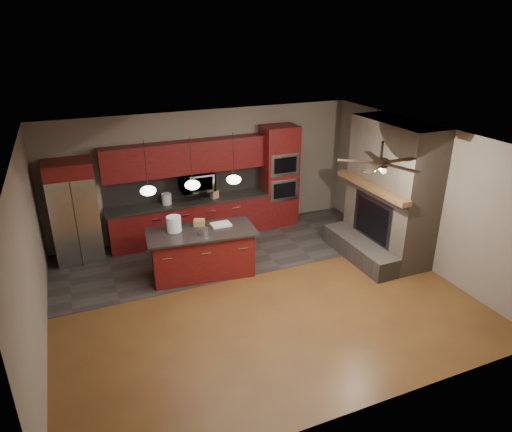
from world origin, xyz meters
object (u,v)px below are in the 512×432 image
refrigerator (74,212)px  paint_can (204,231)px  microwave (197,182)px  oven_tower (279,176)px  paint_tray (221,225)px  counter_bucket (167,199)px  counter_box (214,194)px  white_bucket (174,224)px  kitchen_island (202,253)px  cardboard_box (199,223)px

refrigerator → paint_can: refrigerator is taller
refrigerator → microwave: bearing=2.9°
oven_tower → paint_tray: bearing=-141.6°
microwave → counter_bucket: size_ratio=3.09×
refrigerator → counter_box: size_ratio=11.79×
refrigerator → white_bucket: refrigerator is taller
oven_tower → kitchen_island: (-2.40, -1.66, -0.73)m
paint_tray → counter_box: counter_box is taller
counter_bucket → counter_box: size_ratio=1.34×
refrigerator → counter_bucket: (1.86, 0.08, -0.03)m
oven_tower → counter_box: oven_tower is taller
cardboard_box → white_bucket: bearing=-152.6°
refrigerator → paint_can: (2.14, -1.75, -0.07)m
cardboard_box → counter_bucket: bearing=124.2°
refrigerator → white_bucket: size_ratio=7.15×
kitchen_island → counter_bucket: counter_bucket is taller
oven_tower → microwave: size_ratio=3.25×
oven_tower → counter_box: (-1.61, -0.04, -0.20)m
oven_tower → refrigerator: 4.54m
paint_can → cardboard_box: (0.03, 0.40, 0.01)m
paint_can → paint_tray: size_ratio=0.47×
refrigerator → white_bucket: 2.18m
counter_box → paint_can: bearing=-132.4°
white_bucket → cardboard_box: size_ratio=1.43×
white_bucket → microwave: bearing=59.9°
kitchen_island → paint_can: 0.54m
paint_tray → counter_box: size_ratio=2.09×
kitchen_island → paint_can: (0.01, -0.16, 0.51)m
microwave → white_bucket: bearing=-120.1°
paint_tray → cardboard_box: cardboard_box is taller
kitchen_island → microwave: bearing=82.2°
white_bucket → counter_box: 1.90m
paint_tray → cardboard_box: size_ratio=1.81×
oven_tower → counter_bucket: size_ratio=10.07×
oven_tower → microwave: oven_tower is taller
paint_can → counter_box: bearing=66.2°
kitchen_island → paint_tray: size_ratio=5.70×
refrigerator → counter_box: 2.93m
refrigerator → counter_bucket: size_ratio=8.83×
kitchen_island → counter_bucket: 1.78m
oven_tower → paint_tray: size_ratio=6.42×
oven_tower → kitchen_island: bearing=-145.3°
counter_bucket → white_bucket: bearing=-97.3°
kitchen_island → counter_box: bearing=70.0°
microwave → cardboard_box: bearing=-104.6°
oven_tower → counter_bucket: oven_tower is taller
refrigerator → kitchen_island: (2.14, -1.59, -0.58)m
counter_bucket → microwave: bearing=4.1°
kitchen_island → white_bucket: 0.78m
refrigerator → paint_tray: size_ratio=5.63×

